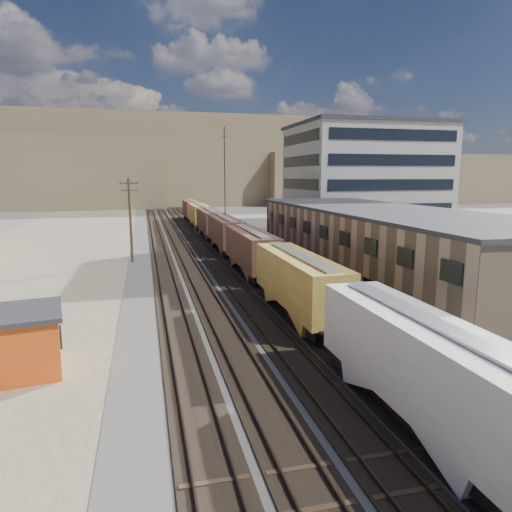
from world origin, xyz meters
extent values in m
plane|color=#6B6356|center=(0.00, 0.00, 0.00)|extent=(300.00, 300.00, 0.00)
cube|color=#4C4742|center=(0.00, 50.00, 0.03)|extent=(18.00, 200.00, 0.06)
cube|color=#736A4F|center=(-20.00, 40.00, 0.01)|extent=(24.00, 180.00, 0.03)
cube|color=#232326|center=(22.00, 35.00, 0.02)|extent=(26.00, 120.00, 0.04)
cube|color=black|center=(-5.00, 50.00, 0.10)|extent=(2.60, 200.00, 0.08)
cube|color=#38281E|center=(-5.72, 50.00, 0.22)|extent=(0.08, 200.00, 0.16)
cube|color=#38281E|center=(-4.28, 50.00, 0.22)|extent=(0.08, 200.00, 0.16)
cube|color=black|center=(-2.00, 50.00, 0.10)|extent=(2.60, 200.00, 0.08)
cube|color=#38281E|center=(-2.72, 50.00, 0.22)|extent=(0.08, 200.00, 0.16)
cube|color=#38281E|center=(-1.28, 50.00, 0.22)|extent=(0.08, 200.00, 0.16)
cube|color=black|center=(1.00, 50.00, 0.10)|extent=(2.60, 200.00, 0.08)
cube|color=#38281E|center=(0.28, 50.00, 0.22)|extent=(0.08, 200.00, 0.16)
cube|color=#38281E|center=(1.72, 50.00, 0.22)|extent=(0.08, 200.00, 0.16)
cube|color=black|center=(3.80, 50.00, 0.10)|extent=(2.60, 200.00, 0.08)
cube|color=#38281E|center=(3.08, 50.00, 0.22)|extent=(0.08, 200.00, 0.16)
cube|color=#38281E|center=(4.52, 50.00, 0.22)|extent=(0.08, 200.00, 0.16)
cube|color=black|center=(3.80, 6.76, 0.75)|extent=(2.20, 2.20, 0.90)
cube|color=silver|center=(3.80, 1.68, 2.90)|extent=(3.00, 13.34, 3.40)
cube|color=#B7B7B2|center=(3.80, 1.68, 4.68)|extent=(0.90, 12.32, 0.16)
cube|color=black|center=(3.80, 11.81, 0.75)|extent=(2.20, 2.20, 0.90)
cube|color=black|center=(3.80, 21.96, 0.75)|extent=(2.20, 2.20, 0.90)
cube|color=#A9782C|center=(3.80, 16.88, 2.90)|extent=(3.00, 13.34, 3.40)
cube|color=#B7B7B2|center=(3.80, 16.88, 4.68)|extent=(0.90, 12.33, 0.16)
cube|color=black|center=(3.80, 27.01, 0.75)|extent=(2.20, 2.20, 0.90)
cube|color=black|center=(3.80, 37.16, 0.75)|extent=(2.20, 2.20, 0.90)
cube|color=#4B2A20|center=(3.80, 32.08, 2.90)|extent=(3.00, 13.34, 3.40)
cube|color=#B7B7B2|center=(3.80, 32.08, 4.68)|extent=(0.90, 12.33, 0.16)
cube|color=black|center=(3.80, 42.21, 0.75)|extent=(2.20, 2.20, 0.90)
cube|color=black|center=(3.80, 52.36, 0.75)|extent=(2.20, 2.20, 0.90)
cube|color=#4B2A20|center=(3.80, 47.28, 2.90)|extent=(3.00, 13.34, 3.40)
cube|color=#B7B7B2|center=(3.80, 47.28, 4.68)|extent=(0.90, 12.33, 0.16)
cube|color=black|center=(3.80, 57.41, 0.75)|extent=(2.20, 2.20, 0.90)
cube|color=black|center=(3.80, 67.56, 0.75)|extent=(2.20, 2.20, 0.90)
cube|color=#4B2A20|center=(3.80, 62.48, 2.90)|extent=(3.00, 13.34, 3.40)
cube|color=#B7B7B2|center=(3.80, 62.48, 4.68)|extent=(0.90, 12.32, 0.16)
cube|color=black|center=(3.80, 72.61, 0.75)|extent=(2.20, 2.20, 0.90)
cube|color=black|center=(3.80, 82.76, 0.75)|extent=(2.20, 2.20, 0.90)
cube|color=#A9782C|center=(3.80, 77.68, 2.90)|extent=(3.00, 13.34, 3.40)
cube|color=#B7B7B2|center=(3.80, 77.68, 4.68)|extent=(0.90, 12.32, 0.16)
cube|color=black|center=(3.80, 87.81, 0.75)|extent=(2.20, 2.20, 0.90)
cube|color=black|center=(3.80, 97.96, 0.75)|extent=(2.20, 2.20, 0.90)
cube|color=maroon|center=(3.80, 92.88, 2.90)|extent=(3.00, 13.34, 3.40)
cube|color=#B7B7B2|center=(3.80, 92.88, 4.68)|extent=(0.90, 12.32, 0.16)
cube|color=tan|center=(15.00, 25.00, 3.50)|extent=(12.00, 40.00, 7.00)
cube|color=#2D2D30|center=(15.00, 25.00, 7.10)|extent=(12.40, 40.40, 0.30)
cube|color=black|center=(8.95, 25.00, 2.20)|extent=(0.12, 36.00, 1.20)
cube|color=black|center=(8.95, 25.00, 5.20)|extent=(0.12, 36.00, 1.20)
cube|color=#9E998E|center=(28.00, 55.00, 9.00)|extent=(22.00, 18.00, 18.00)
cube|color=#2D2D30|center=(28.00, 55.00, 18.20)|extent=(22.60, 18.60, 0.50)
cube|color=black|center=(16.95, 55.00, 9.00)|extent=(0.12, 16.00, 16.00)
cube|color=black|center=(28.00, 45.95, 9.00)|extent=(20.00, 0.12, 16.00)
cylinder|color=#382619|center=(-8.50, 42.00, 5.00)|extent=(0.32, 0.32, 10.00)
cube|color=#382619|center=(-8.50, 42.00, 9.40)|extent=(2.20, 0.14, 0.14)
cube|color=#382619|center=(-8.50, 42.00, 8.60)|extent=(1.90, 0.14, 0.14)
cylinder|color=black|center=(-7.90, 42.00, 9.55)|extent=(0.08, 0.08, 0.22)
cylinder|color=black|center=(6.00, 60.00, 9.00)|extent=(0.16, 0.16, 18.00)
cube|color=black|center=(6.00, 60.00, 16.50)|extent=(1.20, 0.08, 0.08)
cube|color=brown|center=(20.00, 160.00, 14.00)|extent=(140.00, 45.00, 28.00)
cube|color=brown|center=(90.00, 150.00, 9.00)|extent=(110.00, 38.00, 18.00)
cube|color=brown|center=(-10.00, 180.00, 16.00)|extent=(200.00, 60.00, 32.00)
cube|color=#DB4D14|center=(-13.20, 11.43, 1.58)|extent=(3.84, 4.69, 3.15)
cube|color=#2D2D30|center=(-13.20, 11.43, 3.26)|extent=(4.32, 5.17, 0.26)
cube|color=black|center=(-11.59, 11.71, 1.68)|extent=(0.29, 1.05, 1.05)
imported|color=navy|center=(27.09, 56.60, 0.75)|extent=(5.31, 5.74, 1.49)
imported|color=silver|center=(31.02, 48.99, 0.72)|extent=(1.77, 4.25, 1.44)
camera|label=1|loc=(-6.93, -13.69, 10.29)|focal=32.00mm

